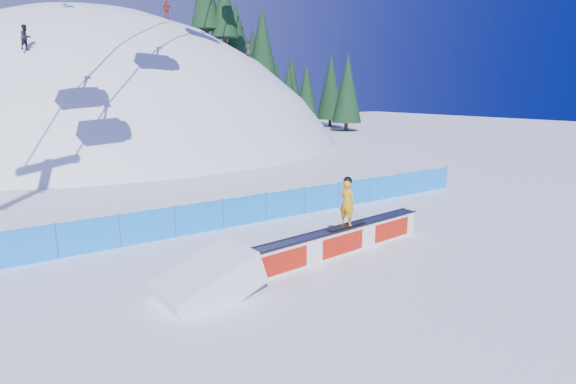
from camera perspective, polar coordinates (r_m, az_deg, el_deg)
ground at (r=16.33m, az=8.51°, el=-6.76°), size 160.00×160.00×0.00m
snow_hill at (r=59.15m, az=-21.25°, el=-11.56°), size 64.00×64.00×64.00m
treeline at (r=63.32m, az=-0.79°, el=16.29°), size 23.57×11.37×20.28m
safety_fence at (r=19.56m, az=-0.32°, el=-1.52°), size 22.05×0.05×1.30m
rail_box at (r=15.24m, az=6.34°, el=-6.29°), size 7.86×1.26×0.94m
snow_ramp at (r=12.64m, az=-9.96°, el=-12.79°), size 2.89×1.96×1.71m
snowboarder at (r=15.15m, az=7.51°, el=-1.26°), size 1.65×0.67×1.70m
distant_skiers at (r=43.37m, az=-20.00°, el=19.84°), size 20.64×8.89×5.97m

